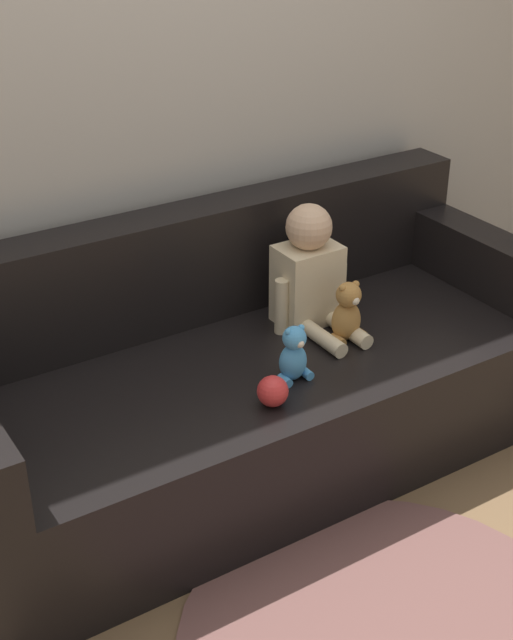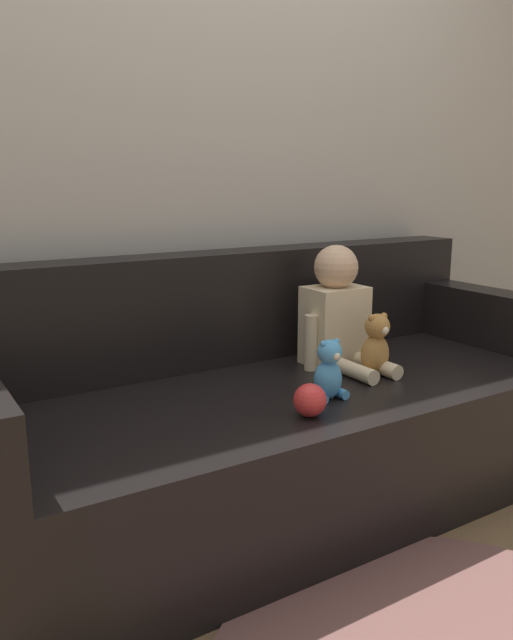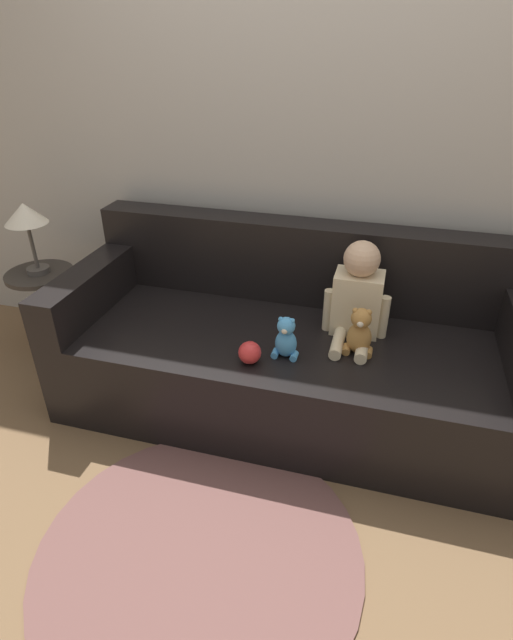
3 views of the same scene
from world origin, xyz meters
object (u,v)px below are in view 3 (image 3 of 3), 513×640
Objects in this scene: couch at (291,350)px; toy_ball at (250,353)px; person_baby at (358,295)px; teddy_bear_brown at (360,332)px; plush_toy_side at (286,338)px; side_table at (33,246)px.

couch is 22.13× the size of toy_ball.
couch is at bearing -172.42° from person_baby.
person_baby is at bearing 101.34° from teddy_bear_brown.
couch is 0.40m from toy_ball.
teddy_bear_brown is at bearing -78.66° from person_baby.
teddy_bear_brown is at bearing 20.70° from plush_toy_side.
side_table is (-1.73, 0.01, 0.05)m from person_baby.
toy_ball is at bearing -136.90° from person_baby.
teddy_bear_brown is at bearing -6.14° from side_table.
teddy_bear_brown is 1.14× the size of plush_toy_side.
side_table is at bearing 173.86° from teddy_bear_brown.
couch is 2.40× the size of side_table.
teddy_bear_brown is 0.24× the size of side_table.
couch reaches higher than teddy_bear_brown.
couch reaches higher than plush_toy_side.
person_baby reaches higher than plush_toy_side.
toy_ball is (-0.11, -0.34, 0.18)m from couch.
toy_ball is at bearing -16.44° from side_table.
side_table is at bearing 179.57° from person_baby.
person_baby is 2.29× the size of plush_toy_side.
plush_toy_side is 1.50m from side_table.
couch reaches higher than toy_ball.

